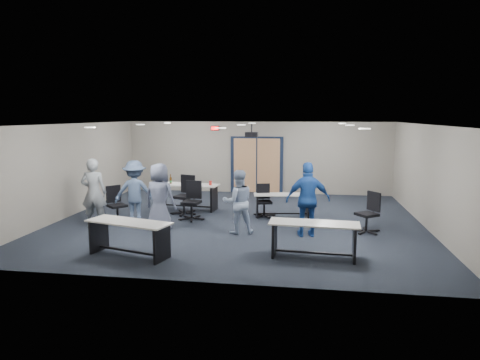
# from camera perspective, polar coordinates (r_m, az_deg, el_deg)

# --- Properties ---
(floor) EXTENTS (10.00, 10.00, 0.00)m
(floor) POSITION_cam_1_polar(r_m,az_deg,el_deg) (12.07, -0.19, -5.47)
(floor) COLOR black
(floor) RESTS_ON ground
(back_wall) EXTENTS (10.00, 0.04, 2.70)m
(back_wall) POSITION_cam_1_polar(r_m,az_deg,el_deg) (16.25, 2.26, 3.01)
(back_wall) COLOR gray
(back_wall) RESTS_ON floor
(front_wall) EXTENTS (10.00, 0.04, 2.70)m
(front_wall) POSITION_cam_1_polar(r_m,az_deg,el_deg) (7.47, -5.55, -3.73)
(front_wall) COLOR gray
(front_wall) RESTS_ON floor
(left_wall) EXTENTS (0.04, 9.00, 2.70)m
(left_wall) POSITION_cam_1_polar(r_m,az_deg,el_deg) (13.52, -21.64, 1.26)
(left_wall) COLOR gray
(left_wall) RESTS_ON floor
(right_wall) EXTENTS (0.04, 9.00, 2.70)m
(right_wall) POSITION_cam_1_polar(r_m,az_deg,el_deg) (12.10, 23.89, 0.33)
(right_wall) COLOR gray
(right_wall) RESTS_ON floor
(ceiling) EXTENTS (10.00, 9.00, 0.04)m
(ceiling) POSITION_cam_1_polar(r_m,az_deg,el_deg) (11.71, -0.20, 7.45)
(ceiling) COLOR white
(ceiling) RESTS_ON back_wall
(double_door) EXTENTS (2.00, 0.07, 2.20)m
(double_door) POSITION_cam_1_polar(r_m,az_deg,el_deg) (16.24, 2.24, 1.95)
(double_door) COLOR black
(double_door) RESTS_ON back_wall
(exit_sign) EXTENTS (0.32, 0.07, 0.18)m
(exit_sign) POSITION_cam_1_polar(r_m,az_deg,el_deg) (16.38, -3.35, 6.91)
(exit_sign) COLOR black
(exit_sign) RESTS_ON back_wall
(ceiling_projector) EXTENTS (0.35, 0.32, 0.37)m
(ceiling_projector) POSITION_cam_1_polar(r_m,az_deg,el_deg) (12.17, 1.57, 6.10)
(ceiling_projector) COLOR black
(ceiling_projector) RESTS_ON ceiling
(ceiling_can_lights) EXTENTS (6.24, 5.74, 0.02)m
(ceiling_can_lights) POSITION_cam_1_polar(r_m,az_deg,el_deg) (11.96, -0.01, 7.33)
(ceiling_can_lights) COLOR white
(ceiling_can_lights) RESTS_ON ceiling
(table_front_left) EXTENTS (1.93, 1.07, 0.75)m
(table_front_left) POSITION_cam_1_polar(r_m,az_deg,el_deg) (9.33, -14.58, -6.77)
(table_front_left) COLOR #BBB7B0
(table_front_left) RESTS_ON floor
(table_front_right) EXTENTS (1.88, 0.72, 0.75)m
(table_front_right) POSITION_cam_1_polar(r_m,az_deg,el_deg) (9.06, 9.82, -7.07)
(table_front_right) COLOR #BBB7B0
(table_front_right) RESTS_ON floor
(table_back_left) EXTENTS (2.04, 0.85, 1.10)m
(table_back_left) POSITION_cam_1_polar(r_m,az_deg,el_deg) (13.53, -7.05, -1.57)
(table_back_left) COLOR #BBB7B0
(table_back_left) RESTS_ON floor
(table_back_right) EXTENTS (1.72, 0.79, 0.67)m
(table_back_right) POSITION_cam_1_polar(r_m,az_deg,el_deg) (12.54, 5.67, -2.83)
(table_back_right) COLOR #BBB7B0
(table_back_right) RESTS_ON floor
(chair_back_a) EXTENTS (0.92, 0.92, 1.16)m
(chair_back_a) POSITION_cam_1_polar(r_m,az_deg,el_deg) (12.86, -7.52, -2.01)
(chair_back_a) COLOR black
(chair_back_a) RESTS_ON floor
(chair_back_b) EXTENTS (0.74, 0.74, 1.09)m
(chair_back_b) POSITION_cam_1_polar(r_m,az_deg,el_deg) (12.16, -6.50, -2.78)
(chair_back_b) COLOR black
(chair_back_b) RESTS_ON floor
(chair_back_c) EXTENTS (0.73, 0.73, 0.95)m
(chair_back_c) POSITION_cam_1_polar(r_m,az_deg,el_deg) (12.50, 3.25, -2.77)
(chair_back_c) COLOR black
(chair_back_c) RESTS_ON floor
(chair_loose_left) EXTENTS (0.89, 0.89, 1.00)m
(chair_loose_left) POSITION_cam_1_polar(r_m,az_deg,el_deg) (12.33, -16.06, -3.12)
(chair_loose_left) COLOR black
(chair_loose_left) RESTS_ON floor
(chair_loose_right) EXTENTS (0.91, 0.91, 1.03)m
(chair_loose_right) POSITION_cam_1_polar(r_m,az_deg,el_deg) (11.24, 16.56, -4.20)
(chair_loose_right) COLOR black
(chair_loose_right) RESTS_ON floor
(person_gray) EXTENTS (0.73, 0.54, 1.83)m
(person_gray) POSITION_cam_1_polar(r_m,az_deg,el_deg) (11.97, -18.92, -1.59)
(person_gray) COLOR gray
(person_gray) RESTS_ON floor
(person_plaid) EXTENTS (0.94, 0.71, 1.74)m
(person_plaid) POSITION_cam_1_polar(r_m,az_deg,el_deg) (11.14, -10.66, -2.25)
(person_plaid) COLOR #50576E
(person_plaid) RESTS_ON floor
(person_lightblue) EXTENTS (0.93, 0.83, 1.60)m
(person_lightblue) POSITION_cam_1_polar(r_m,az_deg,el_deg) (10.68, -0.25, -2.92)
(person_lightblue) COLOR #9CB0CF
(person_lightblue) RESTS_ON floor
(person_navy) EXTENTS (1.13, 0.62, 1.83)m
(person_navy) POSITION_cam_1_polar(r_m,az_deg,el_deg) (10.52, 9.05, -2.59)
(person_navy) COLOR #1A4392
(person_navy) RESTS_ON floor
(person_back) EXTENTS (1.24, 0.89, 1.73)m
(person_back) POSITION_cam_1_polar(r_m,az_deg,el_deg) (12.05, -13.82, -1.54)
(person_back) COLOR #415475
(person_back) RESTS_ON floor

